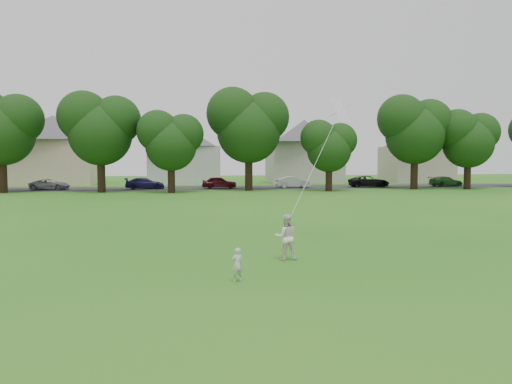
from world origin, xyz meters
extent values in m
plane|color=#1F6116|center=(0.00, 0.00, 0.00)|extent=(160.00, 160.00, 0.00)
cube|color=#2D2D30|center=(0.00, 42.00, 0.01)|extent=(90.00, 7.00, 0.01)
imported|color=beige|center=(1.21, -0.04, 0.47)|extent=(0.40, 0.33, 0.93)
imported|color=white|center=(3.12, 2.60, 0.76)|extent=(0.74, 0.58, 1.52)
plane|color=silver|center=(5.99, 5.88, 5.25)|extent=(1.08, 1.06, 0.96)
cylinder|color=white|center=(4.56, 4.24, 3.17)|extent=(0.01, 0.01, 6.02)
cylinder|color=black|center=(-17.25, 37.51, 1.92)|extent=(0.77, 0.77, 3.83)
cylinder|color=black|center=(-8.01, 36.81, 1.90)|extent=(0.77, 0.77, 3.80)
cylinder|color=black|center=(-1.26, 35.06, 1.53)|extent=(0.70, 0.70, 3.06)
cylinder|color=black|center=(6.54, 37.35, 2.04)|extent=(0.79, 0.79, 4.08)
cylinder|color=black|center=(14.43, 35.27, 1.39)|extent=(0.68, 0.68, 2.78)
cylinder|color=black|center=(24.38, 36.96, 1.95)|extent=(0.77, 0.77, 3.90)
cylinder|color=black|center=(30.02, 36.10, 1.65)|extent=(0.72, 0.72, 3.30)
imported|color=gray|center=(-13.85, 41.00, 0.57)|extent=(4.16, 2.21, 1.11)
imported|color=#171544|center=(-4.18, 41.00, 0.61)|extent=(4.20, 1.82, 1.21)
imported|color=#4F0F18|center=(3.79, 41.00, 0.65)|extent=(3.90, 1.87, 1.29)
imported|color=#B4B4B4|center=(12.03, 41.00, 0.64)|extent=(3.85, 1.41, 1.26)
imported|color=black|center=(20.91, 41.00, 0.65)|extent=(4.77, 2.52, 1.28)
imported|color=#1F561C|center=(30.33, 41.00, 0.58)|extent=(4.08, 1.93, 1.15)
cube|color=beige|center=(-16.00, 52.00, 2.77)|extent=(9.78, 7.19, 5.55)
pyramid|color=#4E4B50|center=(-16.00, 52.00, 8.60)|extent=(14.11, 14.11, 3.05)
cube|color=silver|center=(0.00, 52.00, 2.41)|extent=(8.91, 7.58, 4.81)
pyramid|color=#4E4B50|center=(0.00, 52.00, 7.46)|extent=(12.85, 12.85, 2.65)
cube|color=beige|center=(16.00, 52.00, 2.71)|extent=(9.45, 6.67, 5.42)
pyramid|color=#4E4B50|center=(16.00, 52.00, 8.41)|extent=(13.63, 13.63, 2.98)
cube|color=#BBAD9B|center=(32.00, 52.00, 2.43)|extent=(8.49, 6.85, 4.87)
pyramid|color=#4E4B50|center=(32.00, 52.00, 7.55)|extent=(12.24, 12.24, 2.68)
camera|label=1|loc=(-0.25, -13.35, 3.38)|focal=35.00mm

